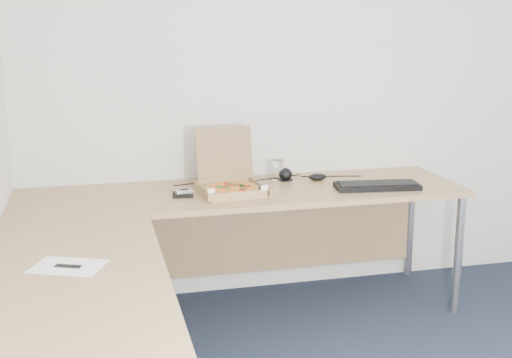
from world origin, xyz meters
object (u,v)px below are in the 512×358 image
object	(u,v)px
drinking_glass	(278,170)
wallet	(183,194)
keyboard	(377,186)
pizza_box	(231,185)
desk	(197,221)

from	to	relation	value
drinking_glass	wallet	xyz separation A→B (m)	(-0.60, -0.24, -0.05)
wallet	keyboard	bearing A→B (deg)	3.22
wallet	pizza_box	bearing A→B (deg)	12.72
desk	pizza_box	bearing A→B (deg)	57.55
pizza_box	wallet	world-z (taller)	pizza_box
keyboard	wallet	bearing A→B (deg)	-177.79
pizza_box	wallet	xyz separation A→B (m)	(-0.27, -0.02, -0.03)
desk	wallet	bearing A→B (deg)	92.35
drinking_glass	wallet	world-z (taller)	drinking_glass
desk	pizza_box	world-z (taller)	pizza_box
pizza_box	wallet	size ratio (longest dim) A/B	3.45
pizza_box	desk	bearing A→B (deg)	-129.26
desk	keyboard	bearing A→B (deg)	14.69
drinking_glass	keyboard	distance (m)	0.60
pizza_box	drinking_glass	xyz separation A→B (m)	(0.33, 0.22, 0.02)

